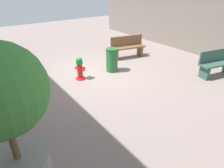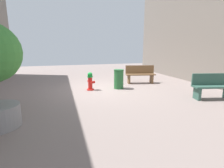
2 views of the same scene
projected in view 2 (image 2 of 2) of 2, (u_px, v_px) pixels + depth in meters
The scene contains 5 objects.
ground_plane at pixel (104, 89), 8.05m from camera, with size 23.40×23.40×0.00m, color gray.
fire_hydrant at pixel (90, 81), 7.76m from camera, with size 0.39×0.42×0.82m.
bench_near at pixel (140, 74), 9.30m from camera, with size 1.62×0.77×0.95m.
bench_far at pixel (212, 86), 6.43m from camera, with size 1.55×0.76×0.95m.
trash_bin at pixel (119, 79), 8.05m from camera, with size 0.47×0.47×0.90m.
Camera 2 is at (1.85, 7.61, 1.91)m, focal length 27.55 mm.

